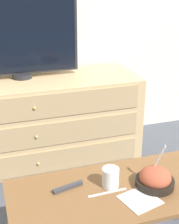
# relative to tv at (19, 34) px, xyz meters

# --- Properties ---
(ground_plane) EXTENTS (12.00, 12.00, 0.00)m
(ground_plane) POSITION_rel_tv_xyz_m (0.16, 0.21, -0.96)
(ground_plane) COLOR #474C56
(dresser) EXTENTS (1.63, 0.55, 0.64)m
(dresser) POSITION_rel_tv_xyz_m (0.03, -0.09, -0.64)
(dresser) COLOR tan
(dresser) RESTS_ON ground_plane
(tv) EXTENTS (0.84, 0.14, 0.62)m
(tv) POSITION_rel_tv_xyz_m (0.00, 0.00, 0.00)
(tv) COLOR #232328
(tv) RESTS_ON dresser
(coffee_table) EXTENTS (1.02, 0.47, 0.44)m
(coffee_table) POSITION_rel_tv_xyz_m (0.26, -1.24, -0.59)
(coffee_table) COLOR brown
(coffee_table) RESTS_ON ground_plane
(takeout_bowl) EXTENTS (0.18, 0.18, 0.20)m
(takeout_bowl) POSITION_rel_tv_xyz_m (0.44, -1.26, -0.48)
(takeout_bowl) COLOR black
(takeout_bowl) RESTS_ON coffee_table
(drink_cup) EXTENTS (0.08, 0.08, 0.09)m
(drink_cup) POSITION_rel_tv_xyz_m (0.24, -1.20, -0.48)
(drink_cup) COLOR white
(drink_cup) RESTS_ON coffee_table
(napkin) EXTENTS (0.19, 0.19, 0.00)m
(napkin) POSITION_rel_tv_xyz_m (0.33, -1.34, -0.52)
(napkin) COLOR silver
(napkin) RESTS_ON coffee_table
(knife) EXTENTS (0.19, 0.02, 0.01)m
(knife) POSITION_rel_tv_xyz_m (0.21, -1.25, -0.52)
(knife) COLOR silver
(knife) RESTS_ON coffee_table
(remote_control) EXTENTS (0.15, 0.06, 0.02)m
(remote_control) POSITION_rel_tv_xyz_m (0.04, -1.16, -0.51)
(remote_control) COLOR #38383D
(remote_control) RESTS_ON coffee_table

